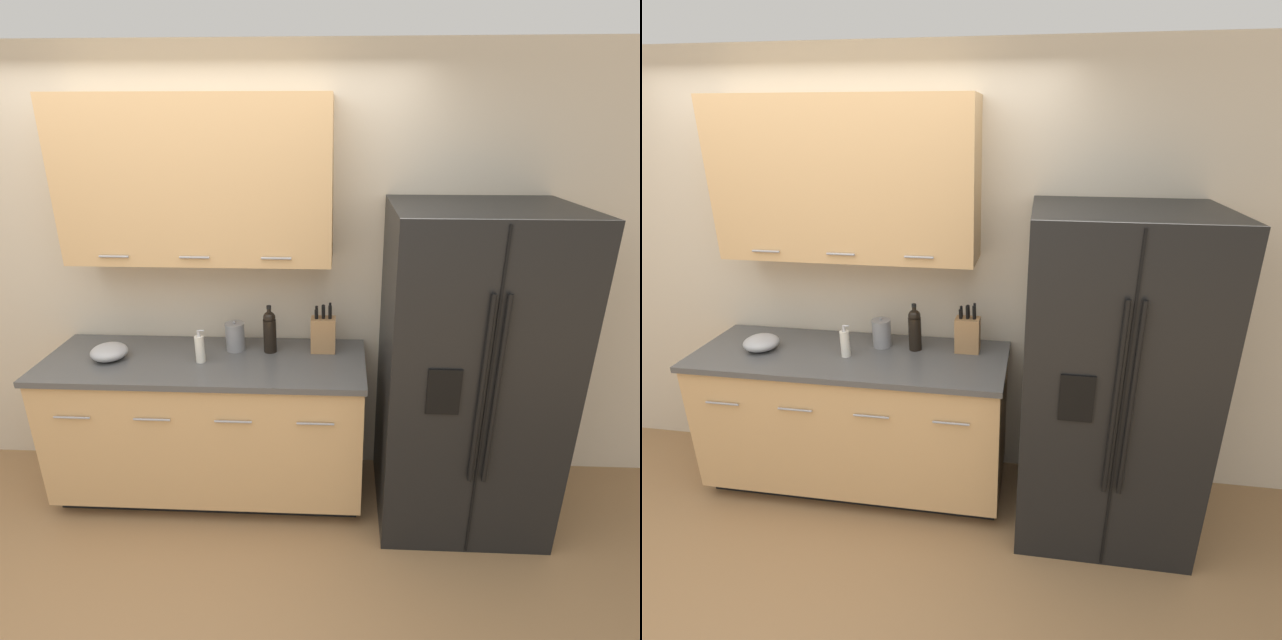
{
  "view_description": "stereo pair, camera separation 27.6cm",
  "coord_description": "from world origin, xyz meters",
  "views": [
    {
      "loc": [
        0.82,
        -1.54,
        2.18
      ],
      "look_at": [
        0.7,
        1.02,
        1.17
      ],
      "focal_mm": 28.0,
      "sensor_mm": 36.0,
      "label": 1
    },
    {
      "loc": [
        1.09,
        -1.52,
        2.18
      ],
      "look_at": [
        0.7,
        1.02,
        1.17
      ],
      "focal_mm": 28.0,
      "sensor_mm": 36.0,
      "label": 2
    }
  ],
  "objects": [
    {
      "name": "mixing_bowl",
      "position": [
        -0.51,
        0.99,
        0.97
      ],
      "size": [
        0.21,
        0.21,
        0.09
      ],
      "color": "#A3A3A5",
      "rests_on": "counter_unit"
    },
    {
      "name": "wine_bottle",
      "position": [
        0.4,
        1.14,
        1.05
      ],
      "size": [
        0.08,
        0.08,
        0.29
      ],
      "color": "black",
      "rests_on": "counter_unit"
    },
    {
      "name": "steel_canister",
      "position": [
        0.19,
        1.15,
        1.01
      ],
      "size": [
        0.12,
        0.12,
        0.19
      ],
      "color": "gray",
      "rests_on": "counter_unit"
    },
    {
      "name": "wall_back",
      "position": [
        0.01,
        1.33,
        1.44
      ],
      "size": [
        10.0,
        0.39,
        2.6
      ],
      "color": "beige",
      "rests_on": "ground_plane"
    },
    {
      "name": "soap_dispenser",
      "position": [
        0.02,
        0.98,
        1.0
      ],
      "size": [
        0.06,
        0.05,
        0.2
      ],
      "color": "silver",
      "rests_on": "counter_unit"
    },
    {
      "name": "refrigerator",
      "position": [
        1.52,
        0.95,
        0.91
      ],
      "size": [
        0.92,
        0.8,
        1.81
      ],
      "color": "black",
      "rests_on": "ground_plane"
    },
    {
      "name": "counter_unit",
      "position": [
        0.03,
        1.03,
        0.47
      ],
      "size": [
        1.86,
        0.64,
        0.92
      ],
      "color": "black",
      "rests_on": "ground_plane"
    },
    {
      "name": "ground_plane",
      "position": [
        0.0,
        0.0,
        0.0
      ],
      "size": [
        14.0,
        14.0,
        0.0
      ],
      "primitive_type": "plane",
      "color": "#997047"
    },
    {
      "name": "knife_block",
      "position": [
        0.71,
        1.16,
        1.03
      ],
      "size": [
        0.14,
        0.1,
        0.3
      ],
      "color": "#A87A4C",
      "rests_on": "counter_unit"
    }
  ]
}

